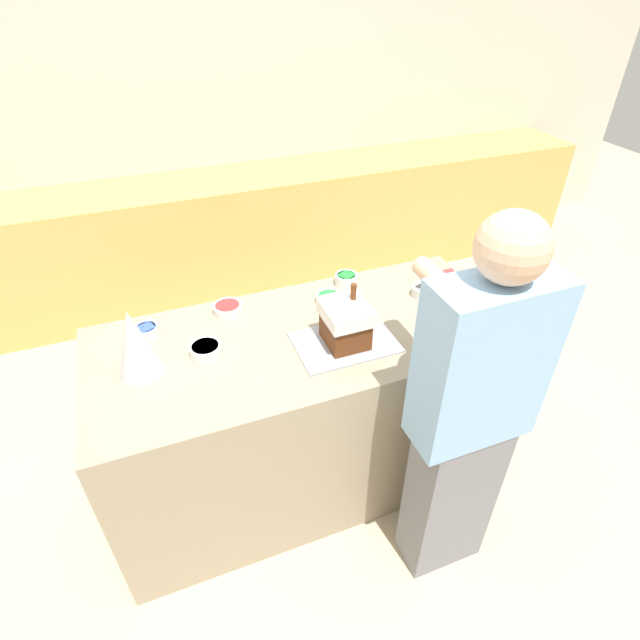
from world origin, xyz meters
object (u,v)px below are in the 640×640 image
Objects in this scene: candy_bowl_far_left at (147,330)px; gingerbread_house at (346,323)px; candy_bowl_beside_tree at (206,349)px; baking_tray at (345,342)px; decorative_tree at (135,343)px; person at (468,418)px; candy_bowl_behind_tray at (423,291)px; candy_bowl_near_tray_right at (228,308)px; candy_bowl_front_corner at (346,279)px; candy_bowl_near_tray_left at (329,298)px; cookbook at (444,280)px.

gingerbread_house is at bearing -25.11° from candy_bowl_far_left.
candy_bowl_beside_tree is (-0.54, 0.14, -0.08)m from gingerbread_house.
candy_bowl_far_left is (-0.75, 0.35, 0.02)m from baking_tray.
candy_bowl_far_left is (-0.75, 0.35, -0.08)m from gingerbread_house.
person reaches higher than decorative_tree.
gingerbread_house is 2.46× the size of candy_bowl_far_left.
person reaches higher than candy_bowl_behind_tray.
gingerbread_house is at bearing -44.56° from candy_bowl_near_tray_right.
candy_bowl_front_corner reaches higher than candy_bowl_near_tray_left.
candy_bowl_near_tray_left is at bearing 15.79° from candy_bowl_beside_tree.
gingerbread_house is at bearing -114.20° from candy_bowl_front_corner.
decorative_tree is 0.87m from candy_bowl_near_tray_left.
candy_bowl_front_corner is at bearing 65.78° from baking_tray.
candy_bowl_near_tray_right is 0.90m from candy_bowl_behind_tray.
cookbook is at bearing 6.15° from candy_bowl_beside_tree.
baking_tray is at bearing 117.67° from person.
candy_bowl_far_left is (-1.23, 0.16, -0.00)m from candy_bowl_behind_tray.
baking_tray is 0.69m from cookbook.
candy_bowl_front_corner is at bearing 16.94° from decorative_tree.
candy_bowl_front_corner is 0.78m from candy_bowl_beside_tree.
decorative_tree is 2.14× the size of candy_bowl_near_tray_right.
baking_tray is 3.14× the size of candy_bowl_beside_tree.
cookbook is at bearing 22.78° from candy_bowl_behind_tray.
gingerbread_house is 0.46m from candy_bowl_front_corner.
person is (1.05, -0.62, -0.18)m from decorative_tree.
candy_bowl_near_tray_right is 1.11m from person.
person is at bearing -85.32° from candy_bowl_front_corner.
decorative_tree reaches higher than candy_bowl_near_tray_left.
baking_tray is at bearing -14.00° from candy_bowl_beside_tree.
candy_bowl_beside_tree is at bearing 3.84° from decorative_tree.
baking_tray is at bearing -8.57° from decorative_tree.
decorative_tree is at bearing -99.84° from candy_bowl_far_left.
candy_bowl_behind_tray is 1.24m from candy_bowl_far_left.
gingerbread_house is 0.58m from person.
decorative_tree is at bearing 171.45° from gingerbread_house.
candy_bowl_beside_tree reaches higher than baking_tray.
baking_tray is 1.45× the size of decorative_tree.
person reaches higher than candy_bowl_near_tray_right.
person is at bearing -62.36° from gingerbread_house.
candy_bowl_beside_tree is 1.19m from cookbook.
cookbook is at bearing 22.30° from baking_tray.
candy_bowl_beside_tree is 1.09× the size of candy_bowl_near_tray_left.
cookbook is (0.45, -0.15, -0.02)m from candy_bowl_front_corner.
candy_bowl_near_tray_left is (0.05, 0.30, 0.02)m from baking_tray.
candy_bowl_far_left reaches higher than candy_bowl_near_tray_left.
candy_bowl_far_left is (-0.21, 0.22, -0.00)m from candy_bowl_beside_tree.
gingerbread_house reaches higher than baking_tray.
candy_bowl_beside_tree is at bearing -119.62° from candy_bowl_near_tray_right.
cookbook is (0.59, -0.04, -0.01)m from candy_bowl_near_tray_left.
candy_bowl_near_tray_right is (0.39, 0.27, -0.12)m from decorative_tree.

